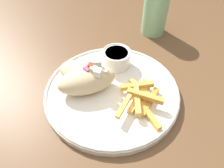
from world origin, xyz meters
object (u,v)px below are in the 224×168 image
at_px(plate, 112,91).
at_px(fries_pile, 141,99).
at_px(pita_sandwich_near, 86,82).
at_px(water_glass, 155,15).
at_px(sauce_ramekin, 117,58).
at_px(pita_sandwich_far, 82,74).

height_order(plate, fries_pile, fries_pile).
xyz_separation_m(pita_sandwich_near, fries_pile, (0.12, -0.01, -0.02)).
bearing_deg(water_glass, sauce_ramekin, -113.85).
bearing_deg(fries_pile, pita_sandwich_near, 174.29).
relative_size(sauce_ramekin, water_glass, 0.57).
bearing_deg(water_glass, fries_pile, -92.25).
xyz_separation_m(plate, pita_sandwich_far, (-0.07, 0.01, 0.03)).
bearing_deg(fries_pile, pita_sandwich_far, 165.24).
bearing_deg(plate, pita_sandwich_far, 168.52).
height_order(fries_pile, water_glass, water_glass).
distance_m(plate, sauce_ramekin, 0.09).
bearing_deg(water_glass, pita_sandwich_near, -115.23).
xyz_separation_m(plate, sauce_ramekin, (-0.00, 0.09, 0.03)).
bearing_deg(pita_sandwich_far, water_glass, 80.98).
bearing_deg(water_glass, plate, -106.07).
distance_m(plate, water_glass, 0.29).
relative_size(plate, water_glass, 2.41).
relative_size(pita_sandwich_far, fries_pile, 0.99).
distance_m(plate, fries_pile, 0.07).
bearing_deg(pita_sandwich_far, plate, 9.68).
distance_m(pita_sandwich_far, water_glass, 0.30).
distance_m(plate, pita_sandwich_far, 0.08).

